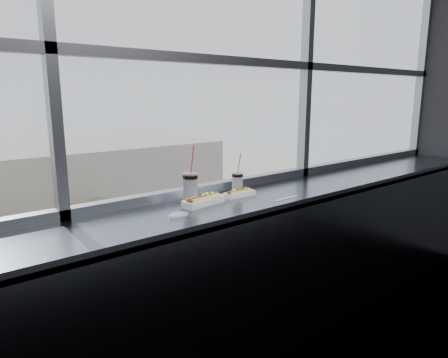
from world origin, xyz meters
TOP-DOWN VIEW (x-y plane):
  - wall_back_lower at (0.00, 1.50)m, footprint 6.00×0.00m
  - window_glass at (0.00, 1.52)m, footprint 6.00×0.00m
  - window_mullions at (0.00, 1.50)m, footprint 6.00×0.08m
  - counter at (0.00, 1.23)m, footprint 6.00×0.55m
  - counter_fascia at (0.00, 0.97)m, footprint 6.00×0.04m
  - hotdog_tray_left at (-0.22, 1.25)m, footprint 0.30×0.14m
  - hotdog_tray_right at (0.09, 1.27)m, footprint 0.23×0.09m
  - soda_cup_left at (-0.27, 1.33)m, footprint 0.10×0.10m
  - soda_cup_right at (0.10, 1.31)m, footprint 0.08×0.08m
  - loose_straw at (0.29, 1.03)m, footprint 0.21×0.02m
  - wrapper at (-0.49, 1.14)m, footprint 0.11×0.08m
  - car_near_e at (15.33, 17.50)m, footprint 2.69×6.27m
  - car_far_b at (2.00, 25.50)m, footprint 2.63×5.88m
  - car_far_c at (10.74, 25.50)m, footprint 3.26×6.72m
  - car_near_c at (1.39, 17.50)m, footprint 3.26×6.64m
  - car_near_d at (6.05, 17.50)m, footprint 3.68×7.03m
  - pedestrian_d at (10.86, 28.83)m, footprint 0.72×0.95m
  - pedestrian_c at (6.10, 30.57)m, footprint 0.69×0.92m
  - tree_right at (9.93, 29.50)m, footprint 3.05×3.05m

SIDE VIEW (x-z plane):
  - car_far_b at x=2.00m, z-range -10.94..-9.01m
  - pedestrian_c at x=6.10m, z-range -10.96..-8.89m
  - car_near_e at x=15.33m, z-range -10.94..-8.86m
  - pedestrian_d at x=10.86m, z-range -10.96..-8.81m
  - car_near_c at x=1.39m, z-range -10.94..-8.80m
  - car_far_c at x=10.74m, z-range -10.94..-8.77m
  - car_near_d at x=6.05m, z-range -10.94..-8.70m
  - tree_right at x=9.93m, z-range -10.15..-5.38m
  - wall_back_lower at x=0.00m, z-range -2.45..3.55m
  - counter_fascia at x=0.00m, z-range 0.03..1.07m
  - counter at x=0.00m, z-range 1.04..1.10m
  - loose_straw at x=0.29m, z-range 1.10..1.11m
  - wrapper at x=-0.49m, z-range 1.10..1.13m
  - hotdog_tray_right at x=0.09m, z-range 1.09..1.15m
  - hotdog_tray_left at x=-0.22m, z-range 1.09..1.17m
  - soda_cup_right at x=0.10m, z-range 1.04..1.33m
  - soda_cup_left at x=-0.27m, z-range 1.02..1.39m
  - window_glass at x=0.00m, z-range -0.70..5.30m
  - window_mullions at x=0.00m, z-range 1.10..3.50m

